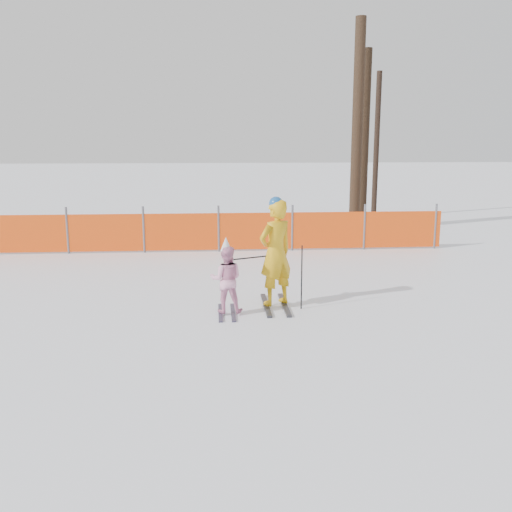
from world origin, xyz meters
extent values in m
plane|color=white|center=(0.00, 0.00, 0.00)|extent=(120.00, 120.00, 0.00)
cube|color=black|center=(0.20, 0.75, 0.02)|extent=(0.09, 1.42, 0.04)
cube|color=black|center=(0.54, 0.75, 0.02)|extent=(0.09, 1.42, 0.04)
imported|color=#EEB014|center=(0.37, 0.75, 1.00)|extent=(0.84, 0.77, 1.93)
sphere|color=#1B5495|center=(0.37, 0.75, 1.89)|extent=(0.25, 0.25, 0.25)
cube|color=black|center=(-0.64, 0.37, 0.01)|extent=(0.09, 1.01, 0.03)
cube|color=black|center=(-0.42, 0.37, 0.01)|extent=(0.09, 1.01, 0.03)
imported|color=#F8A1CA|center=(-0.53, 0.37, 0.62)|extent=(0.61, 0.49, 1.18)
cone|color=silver|center=(-0.53, 0.37, 1.25)|extent=(0.19, 0.19, 0.24)
cylinder|color=black|center=(0.82, 0.55, 0.58)|extent=(0.02, 0.02, 1.17)
cylinder|color=black|center=(-0.08, 0.56, 0.96)|extent=(0.68, 0.31, 0.02)
cylinder|color=#595960|center=(-4.61, 5.95, 0.62)|extent=(0.06, 0.06, 1.25)
cylinder|color=#595960|center=(-2.61, 5.95, 0.62)|extent=(0.06, 0.06, 1.25)
cylinder|color=#595960|center=(-0.61, 5.95, 0.62)|extent=(0.06, 0.06, 1.25)
cylinder|color=#595960|center=(1.39, 5.95, 0.62)|extent=(0.06, 0.06, 1.25)
cylinder|color=#595960|center=(3.39, 5.95, 0.62)|extent=(0.06, 0.06, 1.25)
cylinder|color=#595960|center=(5.39, 5.95, 0.62)|extent=(0.06, 0.06, 1.25)
cube|color=#FB4D0D|center=(-1.54, 5.95, 0.55)|extent=(14.14, 0.03, 1.00)
cylinder|color=#322216|center=(3.85, 8.97, 3.33)|extent=(0.34, 0.34, 6.67)
cylinder|color=black|center=(5.41, 12.18, 2.72)|extent=(0.20, 0.20, 5.43)
cylinder|color=black|center=(4.23, 9.45, 2.91)|extent=(0.27, 0.27, 5.83)
camera|label=1|loc=(-0.72, -9.27, 3.05)|focal=40.00mm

